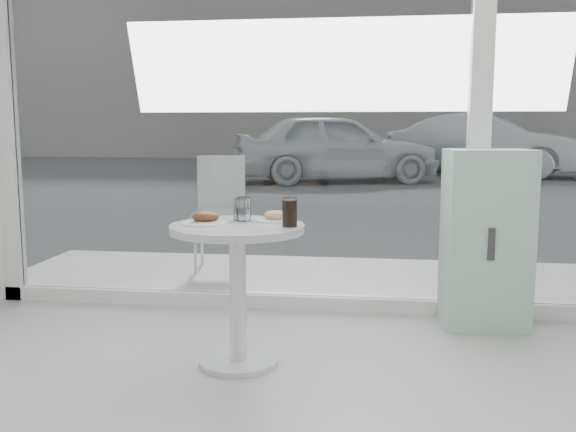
# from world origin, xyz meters

# --- Properties ---
(storefront) EXTENTS (5.00, 0.14, 3.00)m
(storefront) POSITION_xyz_m (0.07, 3.00, 1.71)
(storefront) COLOR white
(storefront) RESTS_ON ground
(main_table) EXTENTS (0.72, 0.72, 0.77)m
(main_table) POSITION_xyz_m (-0.50, 1.90, 0.55)
(main_table) COLOR silver
(main_table) RESTS_ON ground
(patio_deck) EXTENTS (5.60, 1.60, 0.05)m
(patio_deck) POSITION_xyz_m (0.00, 3.80, 0.03)
(patio_deck) COLOR beige
(patio_deck) RESTS_ON ground
(street) EXTENTS (40.00, 24.00, 0.00)m
(street) POSITION_xyz_m (0.00, 16.00, -0.00)
(street) COLOR #383838
(street) RESTS_ON ground
(far_building) EXTENTS (40.00, 2.00, 8.00)m
(far_building) POSITION_xyz_m (0.00, 25.00, 4.00)
(far_building) COLOR gray
(far_building) RESTS_ON ground
(mint_cabinet) EXTENTS (0.56, 0.40, 1.14)m
(mint_cabinet) POSITION_xyz_m (0.94, 2.78, 0.57)
(mint_cabinet) COLOR #95BEA6
(mint_cabinet) RESTS_ON ground
(patio_chair) EXTENTS (0.47, 0.47, 0.98)m
(patio_chair) POSITION_xyz_m (-1.12, 4.06, 0.61)
(patio_chair) COLOR silver
(patio_chair) RESTS_ON patio_deck
(car_white) EXTENTS (5.06, 3.18, 1.61)m
(car_white) POSITION_xyz_m (-0.68, 13.48, 0.80)
(car_white) COLOR silver
(car_white) RESTS_ON street
(car_silver) EXTENTS (5.18, 3.24, 1.61)m
(car_silver) POSITION_xyz_m (3.11, 15.95, 0.81)
(car_silver) COLOR #ADB0B5
(car_silver) RESTS_ON street
(plate_fritter) EXTENTS (0.24, 0.24, 0.07)m
(plate_fritter) POSITION_xyz_m (-0.67, 1.90, 0.80)
(plate_fritter) COLOR white
(plate_fritter) RESTS_ON main_table
(plate_donut) EXTENTS (0.22, 0.22, 0.05)m
(plate_donut) POSITION_xyz_m (-0.31, 2.05, 0.79)
(plate_donut) COLOR white
(plate_donut) RESTS_ON main_table
(water_tumbler_a) EXTENTS (0.07, 0.07, 0.12)m
(water_tumbler_a) POSITION_xyz_m (-0.52, 2.06, 0.82)
(water_tumbler_a) COLOR white
(water_tumbler_a) RESTS_ON main_table
(water_tumbler_b) EXTENTS (0.08, 0.08, 0.13)m
(water_tumbler_b) POSITION_xyz_m (-0.49, 2.04, 0.83)
(water_tumbler_b) COLOR white
(water_tumbler_b) RESTS_ON main_table
(cola_glass) EXTENTS (0.08, 0.08, 0.15)m
(cola_glass) POSITION_xyz_m (-0.21, 1.87, 0.84)
(cola_glass) COLOR white
(cola_glass) RESTS_ON main_table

